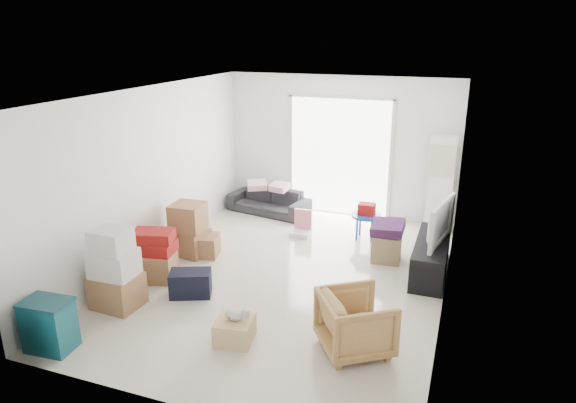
% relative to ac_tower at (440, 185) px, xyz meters
% --- Properties ---
extents(room_shell, '(4.98, 6.48, 3.18)m').
position_rel_ac_tower_xyz_m(room_shell, '(-1.95, -2.65, 0.48)').
color(room_shell, beige).
rests_on(room_shell, ground).
extents(sliding_door, '(2.10, 0.04, 2.33)m').
position_rel_ac_tower_xyz_m(sliding_door, '(-1.95, 0.33, 0.37)').
color(sliding_door, white).
rests_on(sliding_door, room_shell).
extents(ac_tower, '(0.45, 0.30, 1.75)m').
position_rel_ac_tower_xyz_m(ac_tower, '(0.00, 0.00, 0.00)').
color(ac_tower, white).
rests_on(ac_tower, room_shell).
extents(tv_console, '(0.47, 1.56, 0.52)m').
position_rel_ac_tower_xyz_m(tv_console, '(0.05, -1.82, -0.62)').
color(tv_console, black).
rests_on(tv_console, room_shell).
extents(television, '(0.84, 1.20, 0.14)m').
position_rel_ac_tower_xyz_m(television, '(0.05, -1.82, -0.28)').
color(television, black).
rests_on(television, tv_console).
extents(sofa, '(1.71, 0.77, 0.65)m').
position_rel_ac_tower_xyz_m(sofa, '(-3.25, -0.15, -0.55)').
color(sofa, '#28282D').
rests_on(sofa, room_shell).
extents(pillow_left, '(0.49, 0.46, 0.12)m').
position_rel_ac_tower_xyz_m(pillow_left, '(-3.47, -0.20, -0.17)').
color(pillow_left, '#EBABB6').
rests_on(pillow_left, sofa).
extents(pillow_right, '(0.38, 0.33, 0.11)m').
position_rel_ac_tower_xyz_m(pillow_right, '(-3.01, -0.17, -0.17)').
color(pillow_right, '#EBABB6').
rests_on(pillow_right, sofa).
extents(armchair, '(1.00, 1.01, 0.77)m').
position_rel_ac_tower_xyz_m(armchair, '(-0.57, -4.15, -0.49)').
color(armchair, tan).
rests_on(armchair, room_shell).
extents(storage_bins, '(0.56, 0.42, 0.62)m').
position_rel_ac_tower_xyz_m(storage_bins, '(-3.85, -5.32, -0.56)').
color(storage_bins, '#104C57').
rests_on(storage_bins, room_shell).
extents(box_stack_a, '(0.63, 0.53, 1.09)m').
position_rel_ac_tower_xyz_m(box_stack_a, '(-3.75, -4.25, -0.38)').
color(box_stack_a, olive).
rests_on(box_stack_a, room_shell).
extents(box_stack_b, '(0.69, 0.69, 0.74)m').
position_rel_ac_tower_xyz_m(box_stack_b, '(-3.75, -3.37, -0.53)').
color(box_stack_b, olive).
rests_on(box_stack_b, room_shell).
extents(box_stack_c, '(0.63, 0.55, 0.86)m').
position_rel_ac_tower_xyz_m(box_stack_c, '(-3.72, -2.44, -0.46)').
color(box_stack_c, olive).
rests_on(box_stack_c, room_shell).
extents(loose_box, '(0.50, 0.50, 0.34)m').
position_rel_ac_tower_xyz_m(loose_box, '(-3.44, -2.42, -0.70)').
color(loose_box, olive).
rests_on(loose_box, room_shell).
extents(duffel_bag, '(0.64, 0.52, 0.35)m').
position_rel_ac_tower_xyz_m(duffel_bag, '(-2.99, -3.66, -0.70)').
color(duffel_bag, black).
rests_on(duffel_bag, room_shell).
extents(ottoman, '(0.48, 0.48, 0.44)m').
position_rel_ac_tower_xyz_m(ottoman, '(-0.65, -1.59, -0.65)').
color(ottoman, '#917D54').
rests_on(ottoman, room_shell).
extents(blanket, '(0.49, 0.49, 0.14)m').
position_rel_ac_tower_xyz_m(blanket, '(-0.65, -1.59, -0.36)').
color(blanket, '#3F1E4B').
rests_on(blanket, ottoman).
extents(kids_table, '(0.52, 0.52, 0.65)m').
position_rel_ac_tower_xyz_m(kids_table, '(-1.14, -0.82, -0.41)').
color(kids_table, '#1743AE').
rests_on(kids_table, room_shell).
extents(toy_walker, '(0.35, 0.30, 0.46)m').
position_rel_ac_tower_xyz_m(toy_walker, '(-2.25, -1.04, -0.75)').
color(toy_walker, silver).
rests_on(toy_walker, room_shell).
extents(wood_crate, '(0.48, 0.48, 0.28)m').
position_rel_ac_tower_xyz_m(wood_crate, '(-1.94, -4.46, -0.73)').
color(wood_crate, '#DEC380').
rests_on(wood_crate, room_shell).
extents(plush_bunny, '(0.29, 0.17, 0.15)m').
position_rel_ac_tower_xyz_m(plush_bunny, '(-1.91, -4.45, -0.52)').
color(plush_bunny, '#B2ADA8').
rests_on(plush_bunny, wood_crate).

